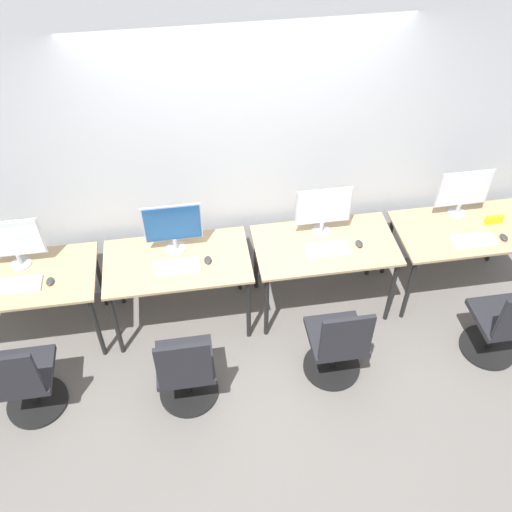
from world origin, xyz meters
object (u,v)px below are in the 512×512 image
at_px(mouse_left, 208,260).
at_px(office_chair_left, 186,372).
at_px(keyboard_far_left, 17,285).
at_px(keyboard_right, 328,249).
at_px(mouse_right, 359,244).
at_px(monitor_far_right, 464,191).
at_px(office_chair_far_left, 25,383).
at_px(mouse_far_right, 504,237).
at_px(keyboard_left, 177,267).
at_px(office_chair_right, 337,347).
at_px(keyboard_far_right, 474,240).
at_px(office_chair_far_right, 502,327).
at_px(mouse_far_left, 50,281).
at_px(monitor_left, 173,226).
at_px(monitor_far_left, 12,241).
at_px(monitor_right, 324,209).

xyz_separation_m(mouse_left, office_chair_left, (-0.27, -0.79, -0.40)).
height_order(keyboard_far_left, keyboard_right, same).
relative_size(mouse_left, office_chair_left, 0.10).
relative_size(mouse_right, monitor_far_right, 0.19).
xyz_separation_m(office_chair_far_left, mouse_far_right, (4.01, 0.58, 0.40)).
bearing_deg(keyboard_left, office_chair_far_left, -151.33).
height_order(office_chair_right, keyboard_far_right, office_chair_right).
bearing_deg(office_chair_far_left, keyboard_far_left, 93.10).
height_order(office_chair_far_left, keyboard_left, office_chair_far_left).
bearing_deg(office_chair_left, mouse_right, 26.93).
bearing_deg(keyboard_right, mouse_left, 178.79).
bearing_deg(office_chair_far_right, mouse_far_left, 168.82).
xyz_separation_m(mouse_far_left, mouse_far_right, (3.79, -0.08, 0.00)).
bearing_deg(keyboard_left, keyboard_far_right, -1.83).
height_order(keyboard_left, mouse_far_right, mouse_far_right).
bearing_deg(office_chair_right, keyboard_far_left, 164.21).
distance_m(mouse_far_left, mouse_right, 2.54).
distance_m(keyboard_left, office_chair_right, 1.44).
bearing_deg(monitor_left, office_chair_far_left, -143.82).
relative_size(monitor_far_left, monitor_right, 1.00).
bearing_deg(monitor_left, office_chair_right, -37.95).
bearing_deg(office_chair_far_right, mouse_far_right, 72.71).
bearing_deg(mouse_left, monitor_left, 142.28).
distance_m(mouse_far_left, monitor_right, 2.29).
bearing_deg(office_chair_left, office_chair_far_left, 175.66).
bearing_deg(monitor_far_right, office_chair_right, -143.21).
distance_m(keyboard_far_left, office_chair_far_left, 0.77).
distance_m(office_chair_left, office_chair_right, 1.21).
bearing_deg(office_chair_left, office_chair_far_right, 0.84).
distance_m(office_chair_right, monitor_far_right, 1.78).
relative_size(keyboard_right, monitor_far_right, 0.79).
distance_m(keyboard_far_left, keyboard_far_right, 3.79).
bearing_deg(monitor_right, monitor_far_left, -179.89).
bearing_deg(keyboard_left, keyboard_right, 0.39).
bearing_deg(mouse_right, keyboard_right, -176.36).
xyz_separation_m(office_chair_left, monitor_far_right, (2.54, 1.05, 0.64)).
xyz_separation_m(mouse_right, keyboard_far_right, (0.99, -0.11, -0.01)).
relative_size(monitor_left, mouse_right, 5.30).
distance_m(monitor_right, office_chair_right, 1.14).
bearing_deg(office_chair_right, monitor_left, 142.05).
xyz_separation_m(monitor_far_left, keyboard_far_right, (3.79, -0.32, -0.24)).
bearing_deg(keyboard_far_left, keyboard_left, 0.50).
distance_m(keyboard_left, keyboard_right, 1.26).
distance_m(monitor_left, monitor_right, 1.26).
distance_m(mouse_far_left, monitor_far_right, 3.55).
bearing_deg(monitor_far_left, office_chair_left, -38.72).
xyz_separation_m(mouse_right, mouse_far_right, (1.25, -0.12, 0.00)).
relative_size(monitor_far_left, office_chair_right, 0.54).
bearing_deg(keyboard_left, monitor_right, 10.88).
bearing_deg(office_chair_far_left, keyboard_left, 28.67).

